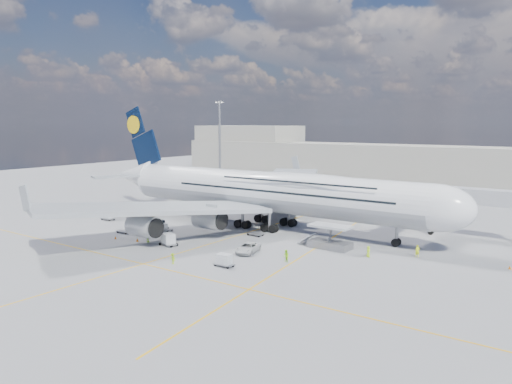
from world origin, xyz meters
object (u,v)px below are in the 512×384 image
Objects in this scene: cone_nose at (510,267)px; cone_wing_left_inner at (257,204)px; dolly_row_b at (165,229)px; baggage_tug at (161,226)px; light_mast at (220,144)px; dolly_row_c at (168,239)px; crew_loader at (286,256)px; dolly_nose_near at (255,234)px; dolly_row_a at (124,231)px; dolly_nose_far at (224,260)px; dolly_back at (108,215)px; crew_van at (368,252)px; crew_wing at (148,236)px; crew_tug at (173,259)px; airliner at (267,191)px; jet_bridge at (448,198)px; cargo_loader at (329,240)px; cone_tail at (112,211)px; cone_wing_right_outer at (115,238)px; cone_wing_left_outer at (275,196)px; service_van at (248,248)px; crew_nose at (417,251)px; cone_wing_right_inner at (137,240)px; catering_truck_outer at (317,192)px; catering_truck_inner at (284,197)px.

cone_wing_left_inner reaches higher than cone_nose.
baggage_tug reaches higher than dolly_row_b.
light_mast is 7.18× the size of dolly_row_c.
dolly_nose_near is at bearing 166.21° from crew_loader.
baggage_tug is at bearing 53.52° from dolly_row_a.
cone_nose is (31.86, 21.24, -0.69)m from dolly_nose_far.
dolly_back reaches higher than crew_van.
crew_wing is 1.27× the size of crew_tug.
baggage_tug is at bearing 165.11° from dolly_row_c.
dolly_nose_far is (9.61, -24.42, -5.94)m from airliner.
crew_tug is at bearing -25.74° from dolly_row_a.
jet_bridge is 32.53m from crew_loader.
cargo_loader reaches higher than cone_nose.
cone_tail is at bearing -177.57° from cone_nose.
dolly_nose_far is 5.49× the size of cone_wing_left_inner.
cone_wing_right_outer is at bearing 166.32° from crew_tug.
airliner is 158.03× the size of cone_nose.
light_mast reaches higher than cone_wing_left_outer.
service_van reaches higher than cone_wing_left_outer.
service_van is 17.78m from crew_wing.
crew_tug is at bearing -157.21° from dolly_nose_far.
crew_nose is at bearing 13.41° from dolly_nose_near.
dolly_row_b is at bearing -60.73° from light_mast.
jet_bridge is 5.29× the size of dolly_row_c.
cargo_loader is at bearing -39.17° from cone_wing_left_inner.
baggage_tug is (-0.95, -0.22, 0.49)m from dolly_row_b.
dolly_back is at bearing -103.05° from cone_wing_left_outer.
jet_bridge is 52.45m from cone_wing_right_inner.
cone_nose is 55.66m from cone_wing_right_inner.
service_van is at bearing -79.83° from crew_wing.
dolly_row_c reaches higher than dolly_row_a.
service_van is 10.83× the size of cone_wing_right_outer.
crew_nose reaches higher than dolly_row_b.
cone_wing_right_outer is at bearing -66.79° from catering_truck_outer.
jet_bridge is 10.69× the size of crew_loader.
crew_loader is 60.71m from cone_wing_left_outer.
crew_nose is 3.19× the size of cone_wing_left_outer.
dolly_nose_far reaches higher than dolly_row_a.
dolly_nose_near is (20.16, 11.80, 0.02)m from dolly_row_a.
airliner is at bearing -92.52° from catering_truck_inner.
crew_nose is 3.61× the size of cone_wing_right_outer.
catering_truck_outer reaches higher than crew_van.
crew_tug is (-26.39, -23.27, -0.13)m from crew_nose.
airliner is 154.31× the size of cone_wing_left_inner.
crew_wing reaches higher than dolly_nose_near.
dolly_nose_far is at bearing -7.09° from baggage_tug.
crew_loader is 12.40m from crew_van.
cargo_loader is 7.26m from crew_van.
cone_wing_left_outer is 54.72m from cone_wing_right_outer.
airliner is 38.02m from cone_wing_left_outer.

